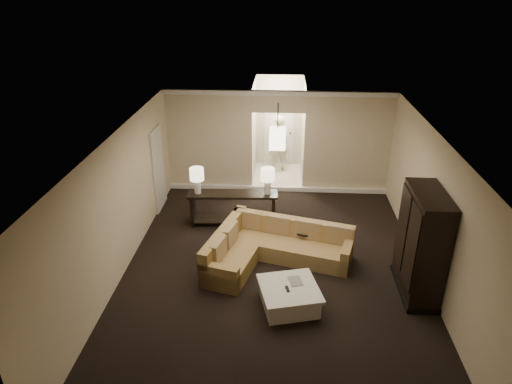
# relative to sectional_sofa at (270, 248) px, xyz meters

# --- Properties ---
(ground) EXTENTS (8.00, 8.00, 0.00)m
(ground) POSITION_rel_sectional_sofa_xyz_m (0.08, -0.47, -0.32)
(ground) COLOR black
(ground) RESTS_ON ground
(wall_back) EXTENTS (6.00, 0.04, 2.80)m
(wall_back) POSITION_rel_sectional_sofa_xyz_m (0.08, 3.53, 1.08)
(wall_back) COLOR beige
(wall_back) RESTS_ON ground
(wall_front) EXTENTS (6.00, 0.04, 2.80)m
(wall_front) POSITION_rel_sectional_sofa_xyz_m (0.08, -4.47, 1.08)
(wall_front) COLOR beige
(wall_front) RESTS_ON ground
(wall_left) EXTENTS (0.04, 8.00, 2.80)m
(wall_left) POSITION_rel_sectional_sofa_xyz_m (-2.92, -0.47, 1.08)
(wall_left) COLOR beige
(wall_left) RESTS_ON ground
(wall_right) EXTENTS (0.04, 8.00, 2.80)m
(wall_right) POSITION_rel_sectional_sofa_xyz_m (3.08, -0.47, 1.08)
(wall_right) COLOR beige
(wall_right) RESTS_ON ground
(ceiling) EXTENTS (6.00, 8.00, 0.02)m
(ceiling) POSITION_rel_sectional_sofa_xyz_m (0.08, -0.47, 2.48)
(ceiling) COLOR silver
(ceiling) RESTS_ON wall_back
(crown_molding) EXTENTS (6.00, 0.10, 0.12)m
(crown_molding) POSITION_rel_sectional_sofa_xyz_m (0.08, 3.48, 2.41)
(crown_molding) COLOR white
(crown_molding) RESTS_ON wall_back
(baseboard) EXTENTS (6.00, 0.10, 0.12)m
(baseboard) POSITION_rel_sectional_sofa_xyz_m (0.08, 3.48, -0.26)
(baseboard) COLOR white
(baseboard) RESTS_ON ground
(side_door) EXTENTS (0.05, 0.90, 2.10)m
(side_door) POSITION_rel_sectional_sofa_xyz_m (-2.89, 2.33, 0.73)
(side_door) COLOR silver
(side_door) RESTS_ON ground
(foyer) EXTENTS (1.44, 2.02, 2.80)m
(foyer) POSITION_rel_sectional_sofa_xyz_m (0.08, 4.87, 0.98)
(foyer) COLOR silver
(foyer) RESTS_ON ground
(sectional_sofa) EXTENTS (3.09, 2.25, 0.79)m
(sectional_sofa) POSITION_rel_sectional_sofa_xyz_m (0.00, 0.00, 0.00)
(sectional_sofa) COLOR brown
(sectional_sofa) RESTS_ON ground
(coffee_table) EXTENTS (1.24, 1.24, 0.43)m
(coffee_table) POSITION_rel_sectional_sofa_xyz_m (0.40, -1.43, -0.11)
(coffee_table) COLOR silver
(coffee_table) RESTS_ON ground
(console_table) EXTENTS (2.14, 0.59, 0.82)m
(console_table) POSITION_rel_sectional_sofa_xyz_m (-0.93, 1.53, 0.17)
(console_table) COLOR black
(console_table) RESTS_ON ground
(armoire) EXTENTS (0.61, 1.42, 2.05)m
(armoire) POSITION_rel_sectional_sofa_xyz_m (2.77, -0.83, 0.66)
(armoire) COLOR black
(armoire) RESTS_ON ground
(drink_table) EXTENTS (0.39, 0.39, 0.49)m
(drink_table) POSITION_rel_sectional_sofa_xyz_m (0.72, 0.44, 0.03)
(drink_table) COLOR black
(drink_table) RESTS_ON ground
(table_lamp_left) EXTENTS (0.33, 0.33, 0.63)m
(table_lamp_left) POSITION_rel_sectional_sofa_xyz_m (-1.75, 1.49, 0.92)
(table_lamp_left) COLOR silver
(table_lamp_left) RESTS_ON console_table
(table_lamp_right) EXTENTS (0.33, 0.33, 0.63)m
(table_lamp_right) POSITION_rel_sectional_sofa_xyz_m (-0.12, 1.57, 0.92)
(table_lamp_right) COLOR silver
(table_lamp_right) RESTS_ON console_table
(pendant_light) EXTENTS (0.38, 0.38, 1.09)m
(pendant_light) POSITION_rel_sectional_sofa_xyz_m (0.08, 2.23, 1.64)
(pendant_light) COLOR black
(pendant_light) RESTS_ON ceiling
(person) EXTENTS (0.82, 0.69, 1.93)m
(person) POSITION_rel_sectional_sofa_xyz_m (0.07, 4.96, 0.65)
(person) COLOR beige
(person) RESTS_ON ground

